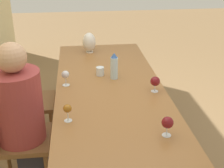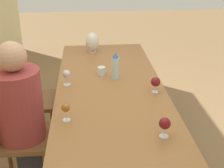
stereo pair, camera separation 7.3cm
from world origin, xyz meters
The scene contains 12 objects.
ground_plane centered at (0.00, 0.00, 0.00)m, with size 14.00×14.00×0.00m, color olive.
dining_table centered at (0.00, 0.00, 0.69)m, with size 2.40×0.93×0.77m.
water_bottle centered at (0.17, -0.06, 0.89)m, with size 0.07×0.07×0.25m.
water_tumbler centered at (0.26, 0.06, 0.81)m, with size 0.08×0.08×0.08m.
vase centered at (0.94, 0.13, 0.89)m, with size 0.15×0.15×0.23m.
wine_glass_0 centered at (-0.54, 0.36, 0.86)m, with size 0.06×0.06×0.13m.
wine_glass_1 centered at (-0.15, -0.37, 0.86)m, with size 0.08×0.08×0.13m.
wine_glass_2 centered at (-0.80, -0.29, 0.86)m, with size 0.08×0.08×0.14m.
wine_glass_3 centered at (0.07, 0.38, 0.86)m, with size 0.07×0.07×0.14m.
chair_near centered at (-0.28, 0.81, 0.50)m, with size 0.44×0.44×0.90m.
chair_far centered at (0.38, 0.81, 0.50)m, with size 0.44×0.44×0.90m.
person_near centered at (-0.28, 0.73, 0.68)m, with size 0.38×0.38×1.28m.
Camera 2 is at (-2.46, 0.20, 1.92)m, focal length 50.00 mm.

